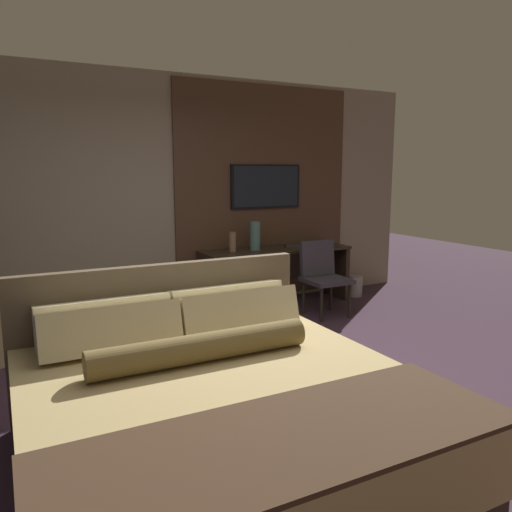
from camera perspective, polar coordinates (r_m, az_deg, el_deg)
ground_plane at (r=3.91m, az=0.07°, el=-15.75°), size 16.00×16.00×0.00m
wall_back_tv_panel at (r=6.02m, az=-9.73°, el=6.86°), size 7.20×0.09×2.80m
bed at (r=2.94m, az=-4.58°, el=-17.44°), size 2.07×2.15×1.03m
desk at (r=6.34m, az=2.14°, el=-1.08°), size 1.92×0.58×0.72m
tv at (r=6.44m, az=1.14°, el=7.96°), size 0.98×0.04×0.55m
desk_chair at (r=5.93m, az=7.57°, el=-1.77°), size 0.50×0.49×0.87m
vase_tall at (r=6.11m, az=-0.11°, el=2.33°), size 0.13×0.13×0.35m
vase_short at (r=6.01m, az=-2.70°, el=1.63°), size 0.09×0.09×0.23m
book at (r=6.38m, az=4.32°, el=1.15°), size 0.26×0.22×0.03m
waste_bin at (r=6.94m, az=11.16°, el=-3.35°), size 0.22×0.22×0.28m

